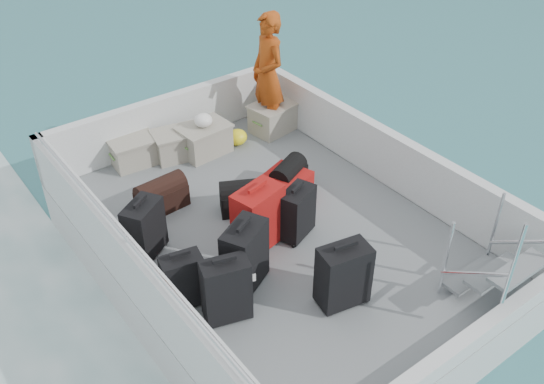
{
  "coord_description": "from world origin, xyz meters",
  "views": [
    {
      "loc": [
        -3.24,
        -4.27,
        5.0
      ],
      "look_at": [
        0.11,
        0.17,
        1.0
      ],
      "focal_mm": 40.0,
      "sensor_mm": 36.0,
      "label": 1
    }
  ],
  "objects_px": {
    "suitcase_6": "(343,276)",
    "suitcase_8": "(281,189)",
    "suitcase_1": "(183,281)",
    "suitcase_4": "(245,257)",
    "crate_1": "(177,145)",
    "passenger": "(268,75)",
    "suitcase_5": "(258,219)",
    "suitcase_2": "(145,230)",
    "crate_2": "(205,141)",
    "crate_3": "(274,118)",
    "crate_0": "(134,153)",
    "suitcase_7": "(297,213)",
    "suitcase_0": "(226,291)"
  },
  "relations": [
    {
      "from": "suitcase_7",
      "to": "suitcase_6",
      "type": "bearing_deg",
      "value": -126.49
    },
    {
      "from": "suitcase_8",
      "to": "suitcase_7",
      "type": "bearing_deg",
      "value": 138.18
    },
    {
      "from": "suitcase_4",
      "to": "suitcase_8",
      "type": "xyz_separation_m",
      "value": [
        1.18,
        0.94,
        -0.22
      ]
    },
    {
      "from": "suitcase_7",
      "to": "passenger",
      "type": "xyz_separation_m",
      "value": [
        1.16,
        2.08,
        0.56
      ]
    },
    {
      "from": "suitcase_1",
      "to": "crate_0",
      "type": "relative_size",
      "value": 1.05
    },
    {
      "from": "suitcase_6",
      "to": "suitcase_8",
      "type": "height_order",
      "value": "suitcase_6"
    },
    {
      "from": "suitcase_4",
      "to": "suitcase_7",
      "type": "relative_size",
      "value": 1.2
    },
    {
      "from": "suitcase_5",
      "to": "suitcase_6",
      "type": "bearing_deg",
      "value": -95.79
    },
    {
      "from": "crate_2",
      "to": "crate_0",
      "type": "bearing_deg",
      "value": 159.84
    },
    {
      "from": "suitcase_0",
      "to": "suitcase_2",
      "type": "height_order",
      "value": "suitcase_0"
    },
    {
      "from": "crate_2",
      "to": "passenger",
      "type": "height_order",
      "value": "passenger"
    },
    {
      "from": "suitcase_5",
      "to": "passenger",
      "type": "distance_m",
      "value": 2.59
    },
    {
      "from": "crate_2",
      "to": "crate_3",
      "type": "xyz_separation_m",
      "value": [
        1.13,
        -0.06,
        0.0
      ]
    },
    {
      "from": "suitcase_5",
      "to": "suitcase_7",
      "type": "bearing_deg",
      "value": -27.43
    },
    {
      "from": "suitcase_0",
      "to": "suitcase_8",
      "type": "bearing_deg",
      "value": 54.36
    },
    {
      "from": "suitcase_2",
      "to": "passenger",
      "type": "bearing_deg",
      "value": -4.59
    },
    {
      "from": "suitcase_6",
      "to": "suitcase_8",
      "type": "relative_size",
      "value": 0.91
    },
    {
      "from": "suitcase_7",
      "to": "crate_3",
      "type": "xyz_separation_m",
      "value": [
        1.24,
        2.04,
        -0.11
      ]
    },
    {
      "from": "suitcase_0",
      "to": "suitcase_4",
      "type": "height_order",
      "value": "suitcase_4"
    },
    {
      "from": "crate_1",
      "to": "passenger",
      "type": "height_order",
      "value": "passenger"
    },
    {
      "from": "suitcase_5",
      "to": "crate_1",
      "type": "bearing_deg",
      "value": 71.33
    },
    {
      "from": "suitcase_6",
      "to": "passenger",
      "type": "relative_size",
      "value": 0.39
    },
    {
      "from": "suitcase_2",
      "to": "crate_3",
      "type": "height_order",
      "value": "suitcase_2"
    },
    {
      "from": "suitcase_1",
      "to": "suitcase_4",
      "type": "bearing_deg",
      "value": 0.08
    },
    {
      "from": "suitcase_1",
      "to": "crate_3",
      "type": "relative_size",
      "value": 0.92
    },
    {
      "from": "crate_3",
      "to": "passenger",
      "type": "distance_m",
      "value": 0.68
    },
    {
      "from": "crate_1",
      "to": "suitcase_6",
      "type": "bearing_deg",
      "value": -90.94
    },
    {
      "from": "crate_2",
      "to": "suitcase_2",
      "type": "bearing_deg",
      "value": -139.17
    },
    {
      "from": "suitcase_4",
      "to": "crate_1",
      "type": "relative_size",
      "value": 1.26
    },
    {
      "from": "suitcase_4",
      "to": "crate_1",
      "type": "bearing_deg",
      "value": 48.25
    },
    {
      "from": "suitcase_5",
      "to": "crate_3",
      "type": "height_order",
      "value": "suitcase_5"
    },
    {
      "from": "suitcase_0",
      "to": "suitcase_1",
      "type": "distance_m",
      "value": 0.46
    },
    {
      "from": "suitcase_2",
      "to": "crate_0",
      "type": "height_order",
      "value": "suitcase_2"
    },
    {
      "from": "suitcase_1",
      "to": "crate_3",
      "type": "height_order",
      "value": "suitcase_1"
    },
    {
      "from": "suitcase_5",
      "to": "crate_0",
      "type": "distance_m",
      "value": 2.35
    },
    {
      "from": "crate_2",
      "to": "crate_3",
      "type": "height_order",
      "value": "crate_3"
    },
    {
      "from": "suitcase_8",
      "to": "suitcase_0",
      "type": "bearing_deg",
      "value": 108.68
    },
    {
      "from": "suitcase_6",
      "to": "passenger",
      "type": "distance_m",
      "value": 3.51
    },
    {
      "from": "suitcase_8",
      "to": "crate_2",
      "type": "relative_size",
      "value": 1.18
    },
    {
      "from": "suitcase_8",
      "to": "passenger",
      "type": "bearing_deg",
      "value": -50.18
    },
    {
      "from": "suitcase_4",
      "to": "passenger",
      "type": "distance_m",
      "value": 3.19
    },
    {
      "from": "crate_1",
      "to": "crate_3",
      "type": "bearing_deg",
      "value": -7.93
    },
    {
      "from": "suitcase_0",
      "to": "suitcase_1",
      "type": "xyz_separation_m",
      "value": [
        -0.24,
        0.4,
        -0.05
      ]
    },
    {
      "from": "suitcase_8",
      "to": "crate_0",
      "type": "distance_m",
      "value": 2.07
    },
    {
      "from": "suitcase_8",
      "to": "crate_1",
      "type": "height_order",
      "value": "crate_1"
    },
    {
      "from": "suitcase_2",
      "to": "suitcase_7",
      "type": "relative_size",
      "value": 1.07
    },
    {
      "from": "suitcase_6",
      "to": "suitcase_8",
      "type": "bearing_deg",
      "value": 83.04
    },
    {
      "from": "crate_3",
      "to": "suitcase_1",
      "type": "bearing_deg",
      "value": -141.47
    },
    {
      "from": "suitcase_5",
      "to": "crate_2",
      "type": "height_order",
      "value": "suitcase_5"
    },
    {
      "from": "suitcase_6",
      "to": "suitcase_7",
      "type": "distance_m",
      "value": 1.11
    }
  ]
}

